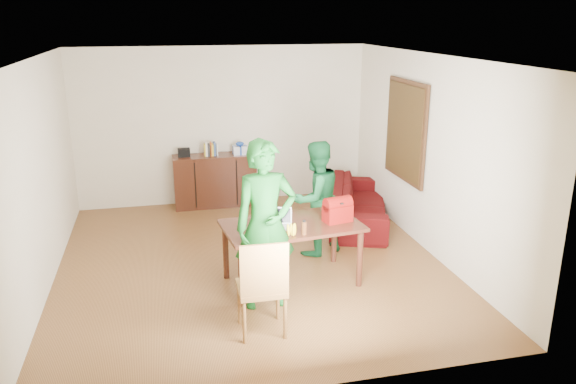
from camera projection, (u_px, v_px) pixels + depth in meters
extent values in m
cube|color=#4D2D13|center=(251.00, 266.00, 7.56)|extent=(5.00, 5.50, 0.10)
cube|color=white|center=(246.00, 53.00, 6.72)|extent=(5.00, 5.50, 0.10)
cube|color=beige|center=(223.00, 125.00, 9.74)|extent=(5.00, 0.10, 2.70)
cube|color=beige|center=(305.00, 252.00, 4.54)|extent=(5.00, 0.10, 2.70)
cube|color=beige|center=(34.00, 178.00, 6.59)|extent=(0.10, 5.50, 2.70)
cube|color=beige|center=(432.00, 155.00, 7.69)|extent=(0.10, 5.50, 2.70)
cube|color=#3F2614|center=(406.00, 131.00, 8.26)|extent=(0.04, 1.28, 1.48)
cube|color=#472C15|center=(404.00, 131.00, 8.26)|extent=(0.01, 1.18, 1.36)
cube|color=black|center=(215.00, 180.00, 9.70)|extent=(1.40, 0.45, 0.90)
cube|color=black|center=(184.00, 153.00, 9.43)|extent=(0.20, 0.14, 0.14)
cube|color=#B1B3BC|center=(240.00, 150.00, 9.64)|extent=(0.24, 0.22, 0.14)
ellipsoid|color=#173D97|center=(240.00, 144.00, 9.61)|extent=(0.14, 0.14, 0.07)
cube|color=black|center=(292.00, 226.00, 6.78)|extent=(1.73, 1.10, 0.04)
cylinder|color=black|center=(242.00, 277.00, 6.32)|extent=(0.07, 0.07, 0.73)
cylinder|color=black|center=(360.00, 258.00, 6.79)|extent=(0.07, 0.07, 0.73)
cylinder|color=black|center=(226.00, 251.00, 7.00)|extent=(0.07, 0.07, 0.73)
cylinder|color=black|center=(334.00, 236.00, 7.48)|extent=(0.07, 0.07, 0.73)
cube|color=brown|center=(261.00, 288.00, 5.77)|extent=(0.49, 0.47, 0.06)
cube|color=brown|center=(264.00, 270.00, 5.48)|extent=(0.49, 0.04, 0.55)
imported|color=#125319|center=(266.00, 225.00, 6.20)|extent=(0.74, 0.52, 1.93)
imported|color=#135729|center=(316.00, 198.00, 7.64)|extent=(0.95, 0.87, 1.59)
cube|color=white|center=(279.00, 227.00, 6.65)|extent=(0.34, 0.27, 0.02)
cube|color=black|center=(279.00, 219.00, 6.62)|extent=(0.31, 0.14, 0.19)
cylinder|color=#572C14|center=(304.00, 227.00, 6.43)|extent=(0.08, 0.08, 0.18)
cube|color=maroon|center=(338.00, 212.00, 6.83)|extent=(0.37, 0.26, 0.25)
imported|color=#350710|center=(359.00, 203.00, 8.96)|extent=(1.53, 2.34, 0.64)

